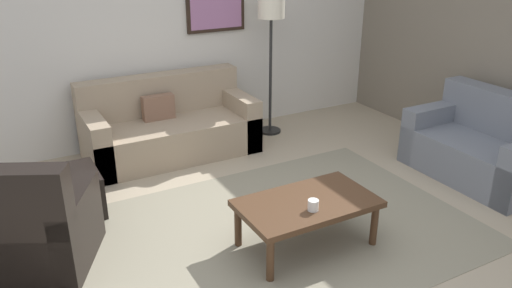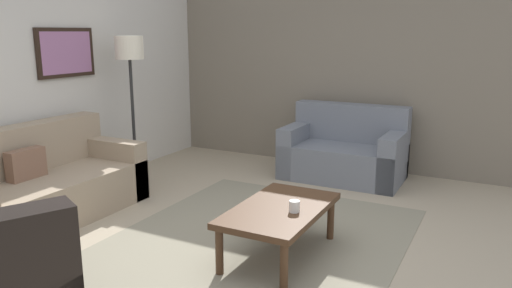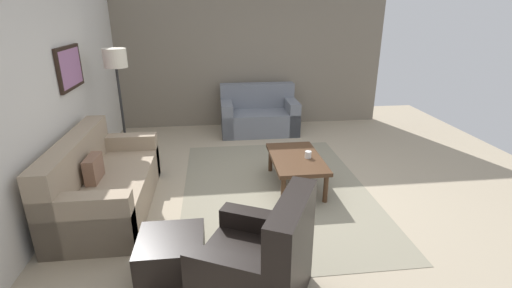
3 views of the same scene
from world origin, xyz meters
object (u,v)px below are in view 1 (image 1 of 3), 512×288
(couch_loveseat, at_px, (484,149))
(ottoman, at_px, (68,194))
(cup, at_px, (313,205))
(armchair_leather, at_px, (32,234))
(lamp_standing, at_px, (271,22))
(framed_artwork, at_px, (216,10))
(coffee_table, at_px, (307,206))
(couch_main, at_px, (168,128))

(couch_loveseat, height_order, ottoman, couch_loveseat)
(ottoman, height_order, cup, cup)
(armchair_leather, distance_m, lamp_standing, 3.61)
(framed_artwork, bearing_deg, coffee_table, -100.39)
(couch_loveseat, distance_m, ottoman, 4.17)
(cup, height_order, lamp_standing, lamp_standing)
(cup, bearing_deg, coffee_table, 72.34)
(couch_loveseat, bearing_deg, coffee_table, -175.18)
(armchair_leather, relative_size, coffee_table, 0.97)
(couch_main, distance_m, cup, 2.55)
(ottoman, distance_m, coffee_table, 2.18)
(couch_loveseat, relative_size, cup, 15.97)
(coffee_table, bearing_deg, framed_artwork, 79.61)
(couch_loveseat, height_order, armchair_leather, armchair_leather)
(couch_loveseat, distance_m, armchair_leather, 4.37)
(lamp_standing, relative_size, framed_artwork, 2.28)
(coffee_table, bearing_deg, ottoman, 137.84)
(coffee_table, height_order, cup, cup)
(coffee_table, bearing_deg, couch_loveseat, 4.82)
(couch_main, xyz_separation_m, armchair_leather, (-1.65, -1.67, 0.01))
(couch_main, relative_size, coffee_table, 1.74)
(lamp_standing, distance_m, framed_artwork, 0.69)
(framed_artwork, bearing_deg, armchair_leather, -140.13)
(couch_loveseat, height_order, cup, couch_loveseat)
(couch_loveseat, distance_m, cup, 2.44)
(armchair_leather, xyz_separation_m, lamp_standing, (3.02, 1.66, 1.10))
(coffee_table, bearing_deg, cup, -107.66)
(cup, bearing_deg, armchair_leather, 156.00)
(ottoman, distance_m, cup, 2.25)
(armchair_leather, bearing_deg, coffee_table, -19.91)
(framed_artwork, bearing_deg, couch_main, -153.91)
(couch_main, xyz_separation_m, lamp_standing, (1.36, -0.01, 1.11))
(armchair_leather, height_order, coffee_table, armchair_leather)
(couch_main, bearing_deg, framed_artwork, 26.09)
(coffee_table, relative_size, lamp_standing, 0.64)
(ottoman, relative_size, framed_artwork, 0.75)
(ottoman, bearing_deg, framed_artwork, 32.24)
(couch_main, distance_m, couch_loveseat, 3.47)
(lamp_standing, bearing_deg, coffee_table, -113.64)
(couch_loveseat, bearing_deg, armchair_leather, 173.21)
(armchair_leather, relative_size, cup, 12.11)
(couch_main, bearing_deg, couch_loveseat, -39.15)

